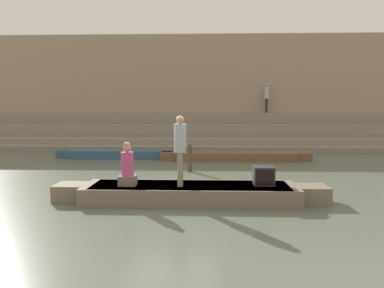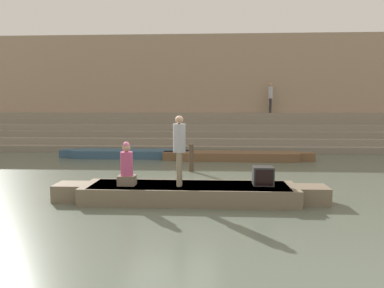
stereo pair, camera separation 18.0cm
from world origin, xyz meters
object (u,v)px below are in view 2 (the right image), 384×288
(moored_boat_shore, at_px, (126,153))
(person_on_steps, at_px, (270,95))
(rowboat_main, at_px, (189,192))
(person_standing, at_px, (179,145))
(tv_set, at_px, (263,176))
(mooring_post, at_px, (191,158))
(moored_boat_distant, at_px, (238,156))
(person_rowing, at_px, (127,167))

(moored_boat_shore, relative_size, person_on_steps, 3.38)
(rowboat_main, xyz_separation_m, person_standing, (-0.24, -0.10, 1.20))
(rowboat_main, distance_m, tv_set, 1.88)
(person_standing, distance_m, mooring_post, 4.45)
(moored_boat_distant, bearing_deg, moored_boat_shore, 178.34)
(rowboat_main, height_order, tv_set, tv_set)
(rowboat_main, height_order, moored_boat_shore, rowboat_main)
(person_rowing, distance_m, moored_boat_shore, 8.09)
(moored_boat_distant, bearing_deg, rowboat_main, -98.73)
(rowboat_main, bearing_deg, moored_boat_shore, 111.90)
(tv_set, bearing_deg, mooring_post, 110.07)
(rowboat_main, xyz_separation_m, mooring_post, (-0.19, 4.26, 0.27))
(tv_set, distance_m, person_on_steps, 13.99)
(mooring_post, distance_m, person_on_steps, 10.65)
(person_rowing, bearing_deg, person_on_steps, 75.79)
(rowboat_main, bearing_deg, moored_boat_distant, 74.82)
(rowboat_main, height_order, moored_boat_distant, rowboat_main)
(rowboat_main, xyz_separation_m, person_rowing, (-1.54, -0.12, 0.64))
(rowboat_main, height_order, person_on_steps, person_on_steps)
(person_rowing, height_order, mooring_post, person_rowing)
(person_standing, height_order, tv_set, person_standing)
(person_rowing, relative_size, moored_boat_shore, 0.18)
(person_rowing, xyz_separation_m, moored_boat_distant, (3.22, 7.30, -0.67))
(moored_boat_shore, distance_m, mooring_post, 4.75)
(mooring_post, bearing_deg, moored_boat_shore, 132.95)
(moored_boat_shore, bearing_deg, rowboat_main, -71.25)
(person_on_steps, bearing_deg, person_rowing, 2.78)
(moored_boat_shore, distance_m, moored_boat_distant, 5.13)
(person_standing, bearing_deg, person_rowing, -170.70)
(person_rowing, distance_m, tv_set, 3.38)
(tv_set, relative_size, moored_boat_distant, 0.08)
(person_standing, xyz_separation_m, person_rowing, (-1.30, -0.02, -0.56))
(person_on_steps, bearing_deg, person_standing, 7.54)
(person_standing, distance_m, person_on_steps, 14.54)
(person_on_steps, bearing_deg, rowboat_main, 8.34)
(tv_set, bearing_deg, person_rowing, 177.75)
(tv_set, xyz_separation_m, moored_boat_distant, (-0.15, 7.09, -0.46))
(person_rowing, relative_size, tv_set, 2.16)
(person_rowing, bearing_deg, moored_boat_shore, 111.25)
(moored_boat_shore, bearing_deg, tv_set, -60.63)
(rowboat_main, relative_size, mooring_post, 6.82)
(person_rowing, bearing_deg, rowboat_main, 12.27)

